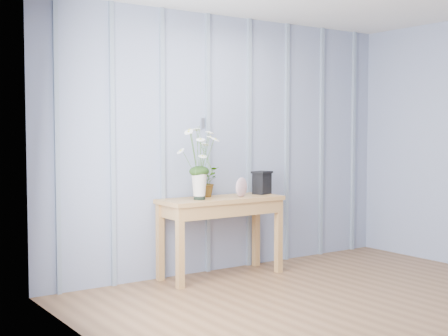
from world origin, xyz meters
TOP-DOWN VIEW (x-y plane):
  - ground at (0.00, 0.00)m, footprint 4.50×4.50m
  - room_shell at (-0.00, 0.92)m, footprint 4.00×4.50m
  - sideboard at (-0.26, 1.99)m, footprint 1.20×0.45m
  - daisy_vase at (-0.53, 1.95)m, footprint 0.47×0.36m
  - spider_plant at (-0.34, 2.14)m, footprint 0.33×0.31m
  - felt_disc_vessel at (-0.07, 1.92)m, footprint 0.19×0.12m
  - carved_box at (0.25, 2.02)m, footprint 0.22×0.20m

SIDE VIEW (x-z plane):
  - ground at x=0.00m, z-range 0.00..0.00m
  - sideboard at x=-0.26m, z-range 0.26..1.01m
  - felt_disc_vessel at x=-0.07m, z-range 0.75..0.94m
  - carved_box at x=0.25m, z-range 0.75..0.98m
  - spider_plant at x=-0.34m, z-range 0.75..1.03m
  - daisy_vase at x=-0.53m, z-range 0.84..1.50m
  - room_shell at x=0.00m, z-range 0.74..3.24m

